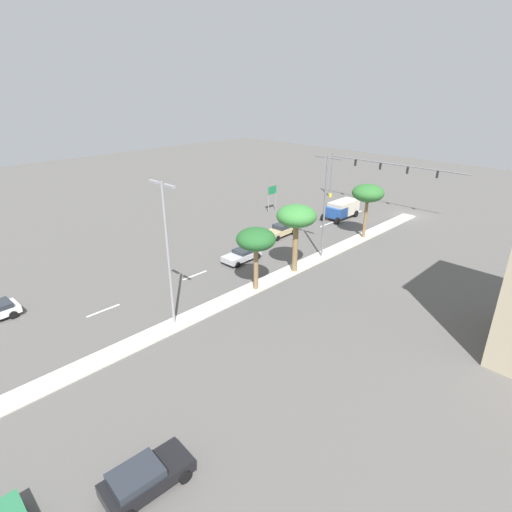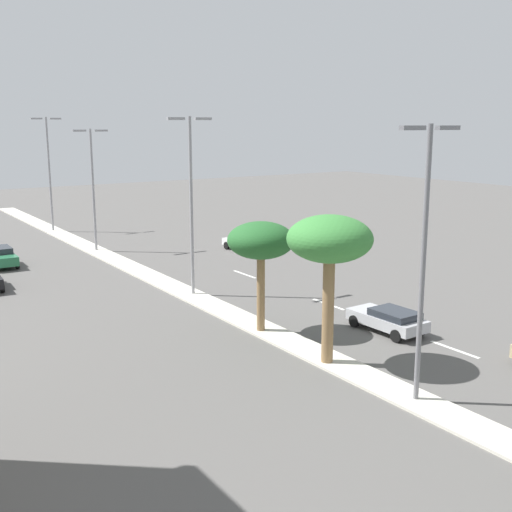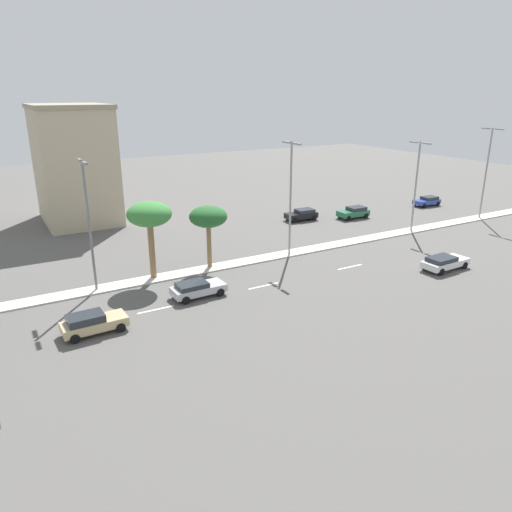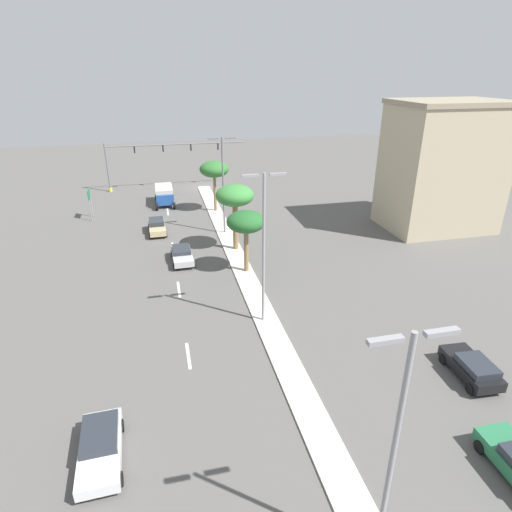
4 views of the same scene
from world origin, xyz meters
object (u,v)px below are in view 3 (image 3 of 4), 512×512
(sedan_white_outboard, at_px, (444,262))
(street_lamp_near, at_px, (88,216))
(street_lamp_outboard, at_px, (291,191))
(street_lamp_rear, at_px, (416,179))
(sedan_green_mid, at_px, (354,212))
(sedan_tan_inboard, at_px, (92,323))
(street_lamp_front, at_px, (487,167))
(commercial_building, at_px, (74,164))
(palm_tree_center, at_px, (149,216))
(sedan_black_front, at_px, (302,214))
(sedan_blue_far, at_px, (427,201))
(sedan_silver_trailing, at_px, (197,288))
(palm_tree_rear, at_px, (208,218))

(sedan_white_outboard, bearing_deg, street_lamp_near, -110.41)
(street_lamp_outboard, distance_m, street_lamp_rear, 16.89)
(street_lamp_near, distance_m, street_lamp_outboard, 18.45)
(sedan_green_mid, height_order, sedan_tan_inboard, sedan_tan_inboard)
(street_lamp_front, height_order, sedan_tan_inboard, street_lamp_front)
(commercial_building, bearing_deg, sedan_green_mid, 62.43)
(palm_tree_center, relative_size, sedan_green_mid, 1.63)
(palm_tree_center, bearing_deg, street_lamp_front, 89.61)
(street_lamp_near, bearing_deg, street_lamp_front, 90.07)
(sedan_white_outboard, bearing_deg, sedan_black_front, -177.21)
(street_lamp_near, relative_size, sedan_blue_far, 2.66)
(sedan_white_outboard, bearing_deg, sedan_silver_trailing, -103.90)
(street_lamp_rear, relative_size, sedan_blue_far, 2.57)
(palm_tree_center, bearing_deg, commercial_building, -176.16)
(commercial_building, relative_size, street_lamp_front, 1.26)
(commercial_building, relative_size, palm_tree_center, 2.11)
(street_lamp_outboard, height_order, sedan_white_outboard, street_lamp_outboard)
(palm_tree_center, height_order, street_lamp_rear, street_lamp_rear)
(street_lamp_front, height_order, sedan_black_front, street_lamp_front)
(palm_tree_center, distance_m, street_lamp_outboard, 13.61)
(commercial_building, bearing_deg, street_lamp_rear, 53.37)
(sedan_black_front, xyz_separation_m, sedan_silver_trailing, (15.49, -20.70, -0.06))
(sedan_blue_far, bearing_deg, street_lamp_rear, -55.17)
(palm_tree_rear, bearing_deg, street_lamp_near, -88.16)
(palm_tree_rear, relative_size, sedan_white_outboard, 1.21)
(sedan_black_front, bearing_deg, street_lamp_rear, 37.87)
(street_lamp_near, bearing_deg, commercial_building, 172.10)
(commercial_building, bearing_deg, palm_tree_center, 3.84)
(street_lamp_outboard, distance_m, sedan_green_mid, 18.12)
(street_lamp_outboard, bearing_deg, sedan_tan_inboard, -70.67)
(street_lamp_outboard, bearing_deg, sedan_green_mid, 118.31)
(sedan_tan_inboard, bearing_deg, street_lamp_outboard, 109.33)
(palm_tree_rear, relative_size, street_lamp_front, 0.51)
(palm_tree_center, bearing_deg, sedan_white_outboard, 65.10)
(palm_tree_center, bearing_deg, sedan_silver_trailing, 17.18)
(commercial_building, distance_m, sedan_blue_far, 46.97)
(sedan_blue_far, bearing_deg, street_lamp_outboard, -73.67)
(street_lamp_outboard, xyz_separation_m, sedan_silver_trailing, (4.96, -11.87, -5.69))
(street_lamp_front, bearing_deg, street_lamp_near, -89.93)
(commercial_building, distance_m, sedan_tan_inboard, 32.13)
(street_lamp_near, bearing_deg, sedan_green_mid, 103.35)
(palm_tree_rear, bearing_deg, street_lamp_rear, 89.22)
(palm_tree_center, height_order, street_lamp_near, street_lamp_near)
(palm_tree_center, bearing_deg, sedan_green_mid, 104.87)
(sedan_silver_trailing, bearing_deg, palm_tree_rear, 146.93)
(palm_tree_rear, xyz_separation_m, street_lamp_front, (0.27, 37.34, 1.78))
(sedan_silver_trailing, bearing_deg, sedan_green_mid, 115.90)
(street_lamp_near, xyz_separation_m, sedan_silver_trailing, (5.15, 6.58, -5.46))
(street_lamp_outboard, bearing_deg, palm_tree_rear, -93.58)
(commercial_building, distance_m, sedan_white_outboard, 42.92)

